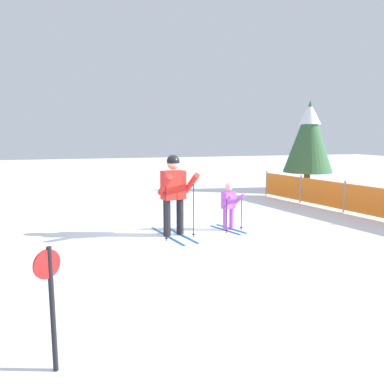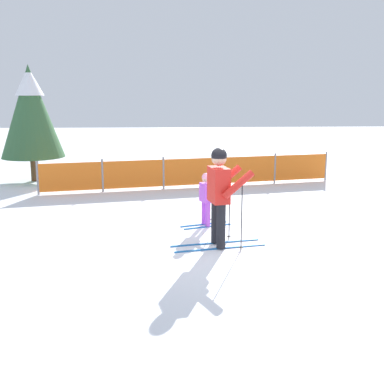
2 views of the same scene
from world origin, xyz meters
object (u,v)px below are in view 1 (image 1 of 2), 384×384
Objects in this scene: skier_child at (229,203)px; conifer_far at (309,135)px; trail_marker at (51,295)px; skier_adult at (174,188)px; safety_fence at (371,201)px.

skier_child is 0.31× the size of conifer_far.
skier_child is at bearing 141.43° from trail_marker.
skier_adult is 5.67m from safety_fence.
safety_fence is (-0.24, 5.63, -0.63)m from skier_adult.
skier_child is at bearing 83.61° from skier_adult.
conifer_far is (-5.12, 5.53, 1.59)m from skier_child.
conifer_far reaches higher than trail_marker.
trail_marker is (9.74, -9.21, -1.48)m from conifer_far.
safety_fence is at bearing 71.67° from skier_child.
safety_fence is at bearing 80.42° from skier_adult.
trail_marker is (4.48, -2.29, -0.32)m from skier_adult.
trail_marker reaches higher than skier_child.
conifer_far is at bearing 136.59° from trail_marker.
skier_adult is 1.60× the size of skier_child.
safety_fence is at bearing 120.78° from trail_marker.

